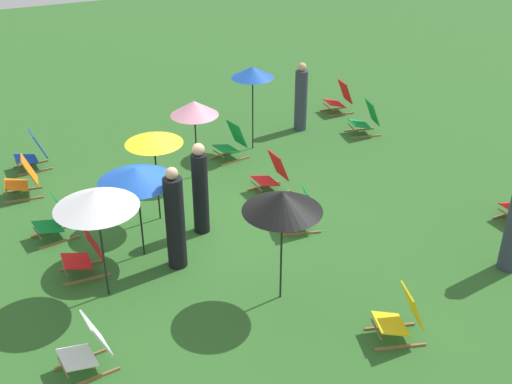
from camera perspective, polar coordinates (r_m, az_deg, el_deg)
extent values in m
plane|color=#2D6026|center=(11.79, -5.30, -3.33)|extent=(40.00, 40.00, 0.00)
cube|color=olive|center=(14.53, -2.84, 3.41)|extent=(0.18, 0.75, 0.04)
cube|color=olive|center=(14.20, -1.86, 2.79)|extent=(0.18, 0.75, 0.04)
cube|color=#148C38|center=(14.20, -2.71, 3.92)|extent=(0.55, 0.52, 0.13)
cube|color=#148C38|center=(14.24, -1.73, 5.24)|extent=(0.52, 0.33, 0.57)
cylinder|color=olive|center=(14.13, -3.38, 3.45)|extent=(0.44, 0.11, 0.03)
cube|color=olive|center=(13.10, 21.70, -1.82)|extent=(0.05, 0.76, 0.04)
cylinder|color=olive|center=(12.69, 21.60, -1.88)|extent=(0.44, 0.04, 0.03)
cube|color=olive|center=(13.85, -20.16, 0.18)|extent=(0.11, 0.76, 0.04)
cube|color=olive|center=(13.46, -20.11, -0.67)|extent=(0.11, 0.76, 0.04)
cube|color=orange|center=(13.55, -20.73, 0.63)|extent=(0.52, 0.48, 0.13)
cube|color=orange|center=(13.41, -19.67, 1.89)|extent=(0.50, 0.29, 0.57)
cylinder|color=olive|center=(13.59, -21.51, 0.23)|extent=(0.44, 0.07, 0.03)
cube|color=olive|center=(12.23, -17.87, -3.37)|extent=(0.15, 0.76, 0.04)
cube|color=olive|center=(11.86, -17.21, -4.33)|extent=(0.15, 0.76, 0.04)
cube|color=#148C38|center=(11.90, -18.17, -2.96)|extent=(0.54, 0.50, 0.13)
cube|color=#148C38|center=(11.82, -17.01, -1.40)|extent=(0.51, 0.32, 0.57)
cylinder|color=olive|center=(11.90, -19.03, -3.52)|extent=(0.44, 0.10, 0.03)
cube|color=olive|center=(17.22, 6.96, 7.44)|extent=(0.11, 0.76, 0.04)
cube|color=olive|center=(16.86, 7.61, 6.91)|extent=(0.11, 0.76, 0.04)
cube|color=red|center=(16.91, 7.03, 7.94)|extent=(0.52, 0.48, 0.13)
cube|color=red|center=(16.94, 8.01, 8.92)|extent=(0.50, 0.30, 0.57)
cylinder|color=olive|center=(16.85, 6.39, 7.64)|extent=(0.44, 0.07, 0.03)
cube|color=olive|center=(16.00, 9.27, 5.55)|extent=(0.19, 0.75, 0.04)
cube|color=olive|center=(15.63, 9.85, 4.92)|extent=(0.19, 0.75, 0.04)
cube|color=#148C38|center=(15.68, 9.29, 6.05)|extent=(0.56, 0.52, 0.13)
cube|color=#148C38|center=(15.69, 10.39, 7.07)|extent=(0.52, 0.34, 0.57)
cylinder|color=olive|center=(15.64, 8.58, 5.77)|extent=(0.44, 0.12, 0.03)
cube|color=olive|center=(9.37, -15.35, -14.24)|extent=(0.12, 0.76, 0.04)
cube|color=olive|center=(9.05, -14.46, -15.93)|extent=(0.12, 0.76, 0.04)
cube|color=white|center=(9.02, -15.74, -14.11)|extent=(0.53, 0.48, 0.13)
cube|color=white|center=(8.89, -14.11, -12.20)|extent=(0.51, 0.30, 0.57)
cylinder|color=olive|center=(9.04, -16.91, -14.81)|extent=(0.44, 0.08, 0.03)
cube|color=olive|center=(11.97, 3.55, -2.62)|extent=(0.23, 0.74, 0.04)
cube|color=olive|center=(11.61, 4.04, -3.74)|extent=(0.23, 0.74, 0.04)
cube|color=#148C38|center=(11.63, 3.35, -2.16)|extent=(0.58, 0.54, 0.13)
cube|color=#148C38|center=(11.56, 4.84, -0.84)|extent=(0.53, 0.36, 0.57)
cylinder|color=olive|center=(11.63, 2.38, -2.55)|extent=(0.43, 0.14, 0.03)
cube|color=olive|center=(14.92, -19.57, 2.39)|extent=(0.09, 0.76, 0.04)
cube|color=olive|center=(14.52, -19.23, 1.72)|extent=(0.09, 0.76, 0.04)
cube|color=#1947B7|center=(14.60, -19.94, 2.85)|extent=(0.51, 0.46, 0.13)
cube|color=#1947B7|center=(14.53, -18.98, 4.11)|extent=(0.49, 0.28, 0.57)
cylinder|color=olive|center=(14.61, -20.65, 2.42)|extent=(0.44, 0.06, 0.03)
cube|color=olive|center=(11.15, -15.31, -6.34)|extent=(0.06, 0.76, 0.04)
cube|color=olive|center=(10.79, -14.91, -7.60)|extent=(0.06, 0.76, 0.04)
cube|color=red|center=(10.82, -15.80, -5.99)|extent=(0.49, 0.45, 0.13)
cube|color=red|center=(10.70, -14.42, -4.43)|extent=(0.49, 0.26, 0.57)
cylinder|color=olive|center=(10.85, -16.79, -6.50)|extent=(0.44, 0.04, 0.03)
cube|color=olive|center=(9.75, 11.93, -11.71)|extent=(0.25, 0.74, 0.04)
cube|color=olive|center=(9.45, 12.83, -13.40)|extent=(0.25, 0.74, 0.04)
cube|color=yellow|center=(9.40, 11.95, -11.48)|extent=(0.58, 0.55, 0.13)
cube|color=yellow|center=(9.33, 13.88, -9.90)|extent=(0.53, 0.37, 0.57)
cylinder|color=olive|center=(9.39, 10.74, -11.97)|extent=(0.43, 0.15, 0.03)
cube|color=olive|center=(13.15, 0.73, 0.54)|extent=(0.08, 0.76, 0.04)
cube|color=olive|center=(12.81, 1.69, -0.28)|extent=(0.08, 0.76, 0.04)
cube|color=red|center=(12.82, 0.83, 1.02)|extent=(0.50, 0.46, 0.13)
cube|color=red|center=(12.82, 2.01, 2.42)|extent=(0.49, 0.27, 0.57)
cylinder|color=olive|center=(12.76, 0.04, 0.54)|extent=(0.44, 0.05, 0.03)
cylinder|color=black|center=(10.79, -10.35, -1.88)|extent=(0.03, 0.03, 1.65)
cone|color=#194CB2|center=(10.45, -10.70, 1.55)|extent=(1.27, 1.27, 0.24)
cylinder|color=black|center=(13.30, -5.42, 4.67)|extent=(0.03, 0.03, 1.66)
cone|color=pink|center=(13.03, -5.57, 7.51)|extent=(0.99, 0.99, 0.31)
cylinder|color=black|center=(9.91, -13.65, -4.67)|extent=(0.03, 0.03, 1.84)
cone|color=white|center=(9.49, -14.21, -0.61)|extent=(1.26, 1.26, 0.29)
cylinder|color=black|center=(14.48, -0.30, 7.45)|extent=(0.03, 0.03, 1.93)
cone|color=#194CB2|center=(14.18, -0.31, 10.71)|extent=(0.95, 0.95, 0.25)
cylinder|color=black|center=(9.58, 2.29, -5.01)|extent=(0.03, 0.03, 1.85)
cone|color=black|center=(9.15, 2.39, -0.84)|extent=(1.19, 1.19, 0.31)
cylinder|color=black|center=(11.78, -8.89, 1.30)|extent=(0.03, 0.03, 1.75)
cone|color=yellow|center=(11.44, -9.18, 4.81)|extent=(1.04, 1.04, 0.21)
cylinder|color=black|center=(10.43, -7.26, -2.79)|extent=(0.40, 0.40, 1.65)
sphere|color=tan|center=(9.99, -7.58, 1.67)|extent=(0.20, 0.20, 0.20)
cylinder|color=#333847|center=(15.63, 4.05, 8.19)|extent=(0.31, 0.31, 1.50)
sphere|color=tan|center=(15.36, 4.16, 11.13)|extent=(0.21, 0.21, 0.21)
cylinder|color=black|center=(11.35, -5.00, -0.16)|extent=(0.40, 0.40, 1.54)
sphere|color=tan|center=(10.95, -5.20, 3.83)|extent=(0.22, 0.22, 0.22)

